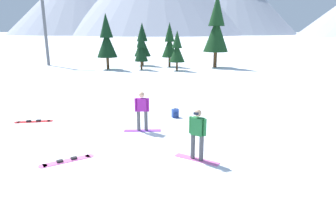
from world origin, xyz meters
name	(u,v)px	position (x,y,z in m)	size (l,w,h in m)	color
ground_plane	(98,153)	(0.00, 0.00, 0.00)	(800.00, 800.00, 0.00)	white
snowboarder_foreground	(197,134)	(3.54, -0.32, 0.94)	(1.55, 0.99, 1.78)	pink
snowboarder_midground	(142,111)	(1.24, 2.58, 0.92)	(1.62, 0.43, 1.74)	#993FD8
loose_snowboard_near_right	(34,121)	(-4.17, 3.55, 0.02)	(1.79, 0.68, 0.09)	red
loose_snowboard_far_spare	(67,161)	(-0.83, -0.73, 0.02)	(1.66, 1.32, 0.09)	pink
backpack_blue	(175,113)	(2.58, 4.78, 0.21)	(0.38, 0.36, 0.47)	#2D4C9E
pine_tree_leaning	(141,48)	(-1.93, 23.12, 2.27)	(1.47, 1.47, 4.18)	#472D19
pine_tree_young	(170,43)	(0.94, 26.11, 2.76)	(1.79, 1.79, 5.06)	#472D19
pine_tree_slender	(177,49)	(1.95, 22.66, 2.27)	(1.66, 1.66, 4.16)	#472D19
pine_tree_short	(216,28)	(6.24, 25.78, 4.41)	(2.83, 2.83, 8.10)	#472D19
pine_tree_broad	(142,42)	(-2.38, 27.06, 2.76)	(2.00, 2.00, 5.06)	#472D19
pine_tree_tall	(107,39)	(-5.68, 23.25, 3.25)	(2.20, 2.20, 5.96)	#472D19
ski_lift_tower	(44,17)	(-13.88, 26.41, 5.70)	(3.53, 0.36, 9.89)	#595B60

